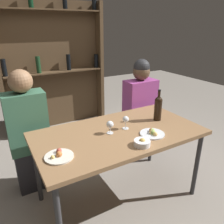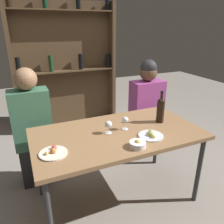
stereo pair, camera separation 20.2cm
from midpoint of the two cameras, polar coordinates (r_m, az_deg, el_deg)
The scene contains 11 objects.
ground_plane at distance 2.41m, azimuth 3.84°, elevation -21.25°, with size 10.00×10.00×0.00m, color gray.
dining_table at distance 2.01m, azimuth 4.32°, elevation -6.79°, with size 1.51×0.82×0.74m.
wine_rack_wall at distance 3.70m, azimuth -10.46°, elevation 12.40°, with size 1.66×0.21×2.12m.
wine_bottle at distance 2.20m, azimuth 15.17°, elevation 0.72°, with size 0.08×0.08×0.32m.
wine_glass_0 at distance 1.92m, azimuth 2.05°, elevation -3.44°, with size 0.07×0.07×0.12m.
wine_glass_1 at distance 2.00m, azimuth 6.37°, elevation -2.28°, with size 0.06×0.06×0.13m.
food_plate_0 at distance 1.69m, azimuth -11.82°, elevation -10.39°, with size 0.21×0.21×0.05m.
food_plate_1 at distance 1.94m, azimuth 13.09°, elevation -5.96°, with size 0.22×0.22×0.05m.
snack_bowl at distance 1.76m, azimuth 10.01°, elevation -8.37°, with size 0.13×0.13×0.06m.
seated_person_left at distance 2.39m, azimuth -17.64°, elevation -4.98°, with size 0.38×0.22×1.28m.
seated_person_right at distance 2.82m, azimuth 10.93°, elevation 0.11°, with size 0.40×0.22×1.27m.
Camera 2 is at (-0.75, -1.60, 1.64)m, focal length 35.00 mm.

